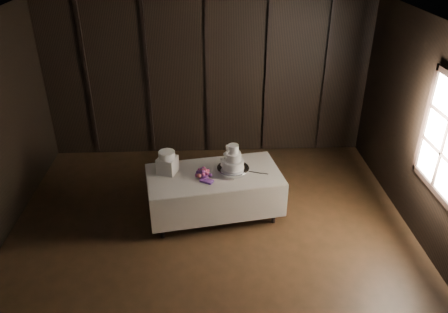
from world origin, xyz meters
TOP-DOWN VIEW (x-y plane):
  - room at (0.00, 0.00)m, footprint 6.08×7.08m
  - window at (2.97, 0.50)m, footprint 0.06×1.16m
  - display_table at (0.06, 1.31)m, footprint 2.14×1.36m
  - cake_stand at (0.35, 1.32)m, footprint 0.52×0.52m
  - wedding_cake at (0.32, 1.31)m, footprint 0.36×0.32m
  - bouquet at (-0.10, 1.20)m, footprint 0.46×0.49m
  - box_pedestal at (-0.63, 1.38)m, footprint 0.33×0.33m
  - small_cake at (-0.63, 1.38)m, footprint 0.32×0.32m
  - cake_knife at (0.65, 1.32)m, footprint 0.35×0.15m

SIDE VIEW (x-z plane):
  - display_table at x=0.06m, z-range 0.04..0.80m
  - cake_knife at x=0.65m, z-range 0.76..0.77m
  - cake_stand at x=0.35m, z-range 0.76..0.85m
  - bouquet at x=-0.10m, z-range 0.73..0.92m
  - box_pedestal at x=-0.63m, z-range 0.76..1.01m
  - wedding_cake at x=0.32m, z-range 0.81..1.19m
  - small_cake at x=-0.63m, z-range 1.01..1.11m
  - room at x=0.00m, z-range -0.04..3.04m
  - window at x=2.97m, z-range 0.92..2.48m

